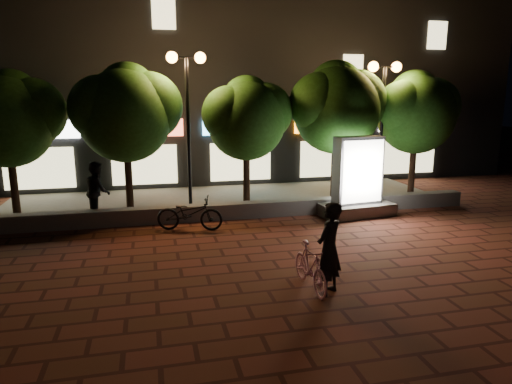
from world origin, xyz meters
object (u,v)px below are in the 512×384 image
object	(u,v)px
tree_far_right	(417,109)
street_lamp_right	(383,95)
scooter_pink	(310,267)
scooter_parked	(190,213)
tree_left	(126,110)
ad_kiosk	(357,184)
pedestrian	(98,191)
rider	(329,249)
tree_mid	(247,115)
street_lamp_left	(187,91)
tree_right	(337,105)
tree_far_left	(9,115)

from	to	relation	value
tree_far_right	street_lamp_right	distance (m)	1.66
scooter_pink	scooter_parked	world-z (taller)	scooter_parked
tree_left	street_lamp_right	distance (m)	8.96
ad_kiosk	pedestrian	world-z (taller)	ad_kiosk
ad_kiosk	rider	distance (m)	6.37
pedestrian	tree_mid	bearing A→B (deg)	-90.63
tree_left	rider	size ratio (longest dim) A/B	2.59
street_lamp_left	street_lamp_right	distance (m)	7.00
tree_right	pedestrian	bearing A→B (deg)	-173.35
tree_left	tree_far_right	bearing A→B (deg)	-0.00
tree_far_left	pedestrian	distance (m)	3.55
tree_far_right	tree_far_left	bearing A→B (deg)	-180.00
tree_far_right	street_lamp_left	xyz separation A→B (m)	(-8.55, -0.26, 0.66)
tree_far_right	street_lamp_right	size ratio (longest dim) A/B	0.96
scooter_parked	pedestrian	world-z (taller)	pedestrian
tree_far_left	pedestrian	size ratio (longest dim) A/B	2.51
scooter_pink	street_lamp_right	bearing A→B (deg)	50.25
street_lamp_left	rider	size ratio (longest dim) A/B	2.74
tree_mid	tree_right	world-z (taller)	tree_right
tree_far_left	street_lamp_left	size ratio (longest dim) A/B	0.89
tree_left	tree_right	size ratio (longest dim) A/B	0.97
tree_right	rider	size ratio (longest dim) A/B	2.68
tree_right	ad_kiosk	bearing A→B (deg)	-91.78
tree_right	street_lamp_left	world-z (taller)	street_lamp_left
tree_far_left	tree_far_right	size ratio (longest dim) A/B	0.97
tree_right	ad_kiosk	world-z (taller)	tree_right
tree_mid	scooter_pink	world-z (taller)	tree_mid
tree_left	street_lamp_right	bearing A→B (deg)	-1.68
scooter_pink	rider	distance (m)	0.61
tree_right	tree_mid	bearing A→B (deg)	-180.00
street_lamp_left	street_lamp_right	world-z (taller)	street_lamp_left
scooter_parked	pedestrian	bearing A→B (deg)	76.56
rider	tree_far_right	bearing A→B (deg)	-171.68
pedestrian	tree_far_left	bearing A→B (deg)	57.61
tree_far_right	pedestrian	world-z (taller)	tree_far_right
tree_far_left	tree_far_right	xyz separation A→B (m)	(14.00, 0.00, 0.08)
tree_right	scooter_pink	bearing A→B (deg)	-116.13
tree_left	rider	xyz separation A→B (m)	(4.03, -7.51, -2.50)
tree_right	street_lamp_right	world-z (taller)	tree_right
street_lamp_right	scooter_pink	xyz separation A→B (m)	(-5.19, -6.97, -3.41)
tree_far_right	street_lamp_left	world-z (taller)	street_lamp_left
tree_left	street_lamp_right	world-z (taller)	street_lamp_right
tree_far_left	scooter_parked	distance (m)	6.41
street_lamp_right	rider	distance (m)	9.24
tree_mid	tree_right	size ratio (longest dim) A/B	0.89
street_lamp_left	rider	distance (m)	8.15
ad_kiosk	rider	bearing A→B (deg)	-120.24
tree_left	scooter_parked	xyz separation A→B (m)	(1.72, -2.46, -2.94)
tree_far_left	rider	bearing A→B (deg)	-44.90
tree_far_left	tree_right	size ratio (longest dim) A/B	0.91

